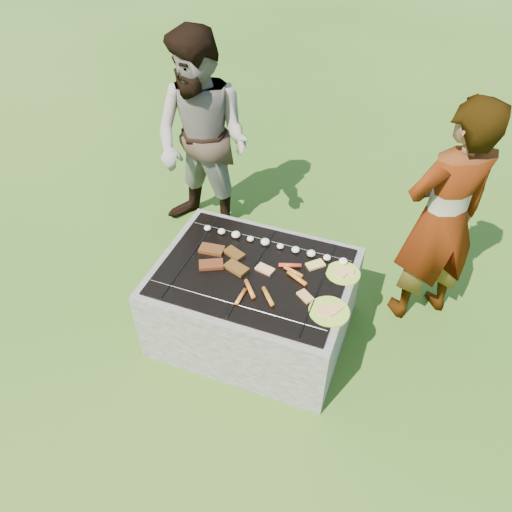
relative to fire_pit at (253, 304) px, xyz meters
The scene contains 10 objects.
lawn 0.28m from the fire_pit, ahead, with size 60.00×60.00×0.00m, color #284C13.
fire_pit is the anchor object (origin of this frame).
mushrooms 0.45m from the fire_pit, 80.29° to the left, with size 1.06×0.06×0.04m.
pork_slabs 0.42m from the fire_pit, behind, with size 0.41×0.30×0.02m.
sausages 0.39m from the fire_pit, 22.31° to the right, with size 0.39×0.49×0.03m.
bread_on_grate 0.43m from the fire_pit, 11.28° to the left, with size 0.45×0.42×0.02m.
plate_far 0.68m from the fire_pit, 18.59° to the left, with size 0.29×0.29×0.03m.
plate_near 0.67m from the fire_pit, 16.73° to the right, with size 0.32×0.32×0.03m.
cook 1.40m from the fire_pit, 31.01° to the left, with size 0.63×0.41×1.73m, color #AA9B8E.
bystander 1.40m from the fire_pit, 129.80° to the left, with size 0.86×0.67×1.77m, color #9F9485.
Camera 1 is at (0.86, -2.21, 2.90)m, focal length 35.00 mm.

